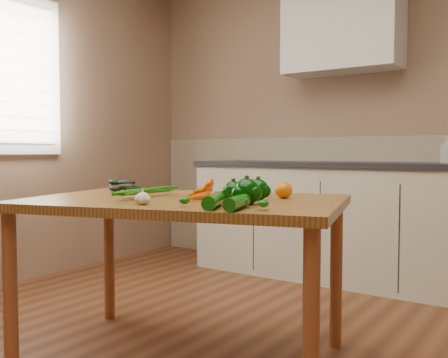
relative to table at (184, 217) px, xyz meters
name	(u,v)px	position (x,y,z in m)	size (l,w,h in m)	color
room	(172,88)	(0.08, -0.17, 0.57)	(4.04, 5.04, 2.64)	brown
counter_run	(373,222)	(0.29, 1.84, -0.22)	(2.84, 0.64, 1.14)	beige
upper_cabinets	(425,14)	(0.59, 1.97, 1.27)	(2.15, 0.35, 0.70)	silver
window_blinds	(1,71)	(-1.88, 0.25, 0.87)	(0.08, 0.98, 1.18)	silver
table	(184,217)	(0.00, 0.00, 0.00)	(1.62, 1.27, 0.76)	#8E5E29
soap_bottle_b	(447,149)	(0.76, 1.96, 0.32)	(0.09, 0.09, 0.19)	silver
carrot_bunch	(184,191)	(0.00, 0.00, 0.12)	(0.26, 0.20, 0.07)	#E75D05
leafy_greens	(122,183)	(-0.49, 0.08, 0.14)	(0.20, 0.18, 0.10)	black
garlic_bulb	(143,199)	(0.04, -0.32, 0.11)	(0.06, 0.06, 0.05)	silver
pepper_a	(233,191)	(0.26, 0.02, 0.13)	(0.09, 0.09, 0.09)	#023003
pepper_b	(258,190)	(0.33, 0.12, 0.13)	(0.09, 0.09, 0.09)	#023003
pepper_c	(247,192)	(0.38, -0.07, 0.14)	(0.11, 0.11, 0.11)	#023003
tomato_a	(248,189)	(0.20, 0.23, 0.12)	(0.08, 0.08, 0.07)	maroon
tomato_b	(257,189)	(0.21, 0.30, 0.12)	(0.08, 0.08, 0.07)	#DB6905
tomato_c	(284,190)	(0.38, 0.26, 0.12)	(0.08, 0.08, 0.08)	#DB6905
zucchini_a	(237,203)	(0.44, -0.23, 0.11)	(0.05, 0.05, 0.20)	#0A4D08
zucchini_b	(214,201)	(0.34, -0.24, 0.11)	(0.05, 0.05, 0.23)	#0A4D08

